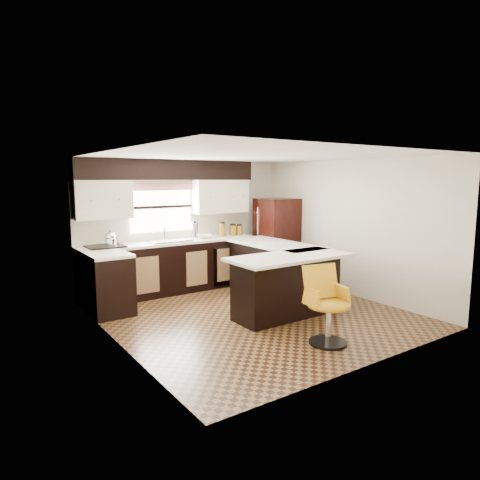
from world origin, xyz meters
TOP-DOWN VIEW (x-y plane):
  - floor at (0.00, 0.00)m, footprint 4.40×4.40m
  - ceiling at (0.00, 0.00)m, footprint 4.40×4.40m
  - wall_back at (0.00, 2.20)m, footprint 4.40×0.00m
  - wall_front at (0.00, -2.20)m, footprint 4.40×0.00m
  - wall_left at (-2.10, 0.00)m, footprint 0.00×4.40m
  - wall_right at (2.10, 0.00)m, footprint 0.00×4.40m
  - base_cab_back at (-0.45, 1.90)m, footprint 3.30×0.60m
  - base_cab_left at (-1.80, 1.25)m, footprint 0.60×0.70m
  - counter_back at (-0.45, 1.90)m, footprint 3.30×0.60m
  - counter_left at (-1.80, 1.25)m, footprint 0.60×0.70m
  - soffit at (-0.40, 2.03)m, footprint 3.40×0.35m
  - upper_cab_left at (-1.62, 2.03)m, footprint 0.94×0.35m
  - upper_cab_right at (0.68, 2.03)m, footprint 1.14×0.35m
  - window_pane at (-0.50, 2.18)m, footprint 1.20×0.02m
  - valance at (-0.50, 2.14)m, footprint 1.30×0.06m
  - sink at (-0.50, 1.88)m, footprint 0.75×0.45m
  - dishwasher at (0.55, 1.61)m, footprint 0.58×0.03m
  - cooktop at (-1.65, 1.88)m, footprint 0.58×0.50m
  - peninsula_long at (0.90, 0.62)m, footprint 0.60×1.95m
  - peninsula_return at (0.38, -0.35)m, footprint 1.65×0.60m
  - counter_pen_long at (0.95, 0.62)m, footprint 0.84×1.95m
  - counter_pen_return at (0.35, -0.44)m, footprint 1.89×0.84m
  - refrigerator at (1.72, 1.54)m, footprint 0.72×0.69m
  - bar_chair at (0.08, -1.50)m, footprint 0.62×0.62m
  - kettle at (-1.56, 1.88)m, footprint 0.18×0.18m
  - percolator at (0.03, 1.90)m, footprint 0.13×0.13m
  - mixing_bowl at (0.25, 1.90)m, footprint 0.28×0.28m
  - canister_large at (0.65, 1.92)m, footprint 0.12×0.12m
  - canister_med at (0.91, 1.92)m, footprint 0.14×0.14m
  - canister_small at (1.06, 1.92)m, footprint 0.12×0.12m

SIDE VIEW (x-z plane):
  - floor at x=0.00m, z-range 0.00..0.00m
  - dishwasher at x=0.55m, z-range 0.04..0.82m
  - base_cab_back at x=-0.45m, z-range 0.00..0.90m
  - base_cab_left at x=-1.80m, z-range 0.00..0.90m
  - peninsula_long at x=0.90m, z-range 0.00..0.90m
  - peninsula_return at x=0.38m, z-range 0.00..0.90m
  - bar_chair at x=0.08m, z-range 0.00..0.98m
  - refrigerator at x=1.72m, z-range 0.00..1.67m
  - counter_back at x=-0.45m, z-range 0.90..0.94m
  - counter_left at x=-1.80m, z-range 0.90..0.94m
  - counter_pen_long at x=0.95m, z-range 0.90..0.94m
  - counter_pen_return at x=0.35m, z-range 0.90..0.94m
  - cooktop at x=-1.65m, z-range 0.94..0.97m
  - sink at x=-0.50m, z-range 0.95..0.98m
  - mixing_bowl at x=0.25m, z-range 0.95..1.01m
  - canister_small at x=1.06m, z-range 0.95..1.13m
  - canister_med at x=0.91m, z-range 0.95..1.14m
  - canister_large at x=0.65m, z-range 0.95..1.20m
  - kettle at x=-1.56m, z-range 0.97..1.22m
  - percolator at x=0.03m, z-range 0.94..1.25m
  - wall_back at x=0.00m, z-range -1.00..3.40m
  - wall_front at x=0.00m, z-range -1.00..3.40m
  - wall_left at x=-2.10m, z-range -1.00..3.40m
  - wall_right at x=2.10m, z-range -1.00..3.40m
  - window_pane at x=-0.50m, z-range 1.10..2.00m
  - upper_cab_left at x=-1.62m, z-range 1.40..2.04m
  - upper_cab_right at x=0.68m, z-range 1.40..2.04m
  - valance at x=-0.50m, z-range 1.85..2.03m
  - soffit at x=-0.40m, z-range 2.04..2.40m
  - ceiling at x=0.00m, z-range 2.40..2.40m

